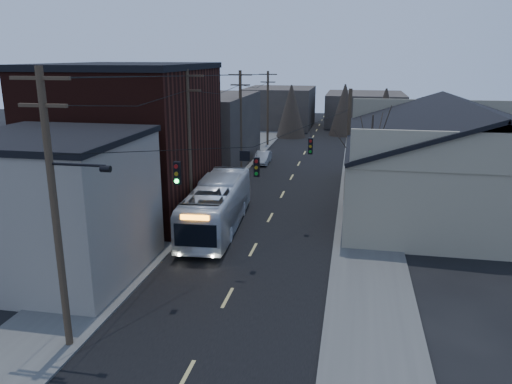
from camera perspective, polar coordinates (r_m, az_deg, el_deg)
road_surface at (r=43.95m, az=3.78°, el=1.10°), size 9.00×110.00×0.02m
sidewalk_left at (r=45.18m, az=-4.43°, el=1.55°), size 4.00×110.00×0.12m
sidewalk_right at (r=43.63m, az=12.27°, el=0.73°), size 4.00×110.00×0.12m
building_clapboard at (r=26.65m, az=-21.95°, el=-1.74°), size 8.00×8.00×7.00m
building_brick at (r=36.18m, az=-14.21°, el=5.64°), size 10.00×12.00×10.00m
building_left_far at (r=51.01m, az=-5.99°, el=7.04°), size 9.00×14.00×7.00m
warehouse at (r=38.91m, az=22.21°, el=2.16°), size 16.16×20.60×7.73m
building_far_left at (r=78.48m, az=2.74°, el=9.65°), size 10.00×12.00×6.00m
building_far_right at (r=82.70m, az=12.32°, el=9.26°), size 12.00×14.00×5.00m
bare_tree at (r=33.09m, az=12.86°, el=2.37°), size 0.40×0.40×7.20m
utility_lines at (r=37.82m, az=-1.96°, el=6.44°), size 11.24×45.28×10.50m
bus at (r=31.79m, az=-4.49°, el=-1.58°), size 3.39×11.53×3.17m
parked_car at (r=51.42m, az=0.78°, el=3.95°), size 1.41×3.88×1.27m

